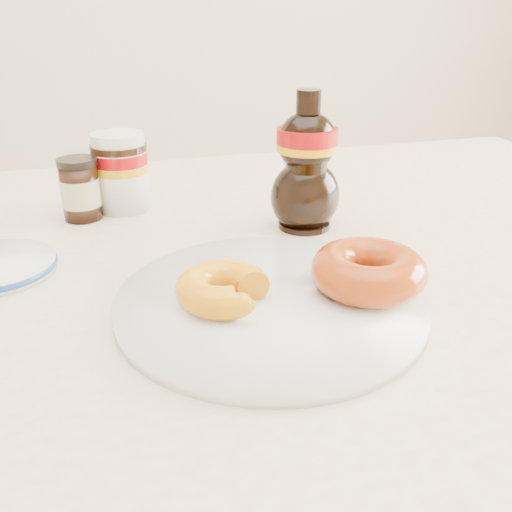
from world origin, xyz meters
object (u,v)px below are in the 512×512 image
object	(u,v)px
donut_whole	(368,271)
dark_jar	(80,190)
dining_table	(240,312)
plate	(270,302)
nutella_jar	(120,169)
donut_bitten	(223,288)
syrup_bottle	(306,162)

from	to	relation	value
donut_whole	dark_jar	size ratio (longest dim) A/B	1.33
dining_table	donut_whole	xyz separation A→B (m)	(0.09, -0.16, 0.12)
plate	nutella_jar	distance (m)	0.36
donut_bitten	donut_whole	world-z (taller)	donut_whole
plate	donut_bitten	bearing A→B (deg)	-178.23
syrup_bottle	nutella_jar	bearing A→B (deg)	147.89
dining_table	nutella_jar	distance (m)	0.27
syrup_bottle	donut_whole	bearing A→B (deg)	-93.53
donut_bitten	syrup_bottle	world-z (taller)	syrup_bottle
donut_bitten	dark_jar	world-z (taller)	dark_jar
donut_whole	nutella_jar	world-z (taller)	nutella_jar
plate	donut_bitten	distance (m)	0.05
donut_whole	syrup_bottle	xyz separation A→B (m)	(0.01, 0.21, 0.05)
donut_bitten	donut_whole	size ratio (longest dim) A/B	0.79
nutella_jar	syrup_bottle	bearing A→B (deg)	-32.11
dining_table	donut_bitten	world-z (taller)	donut_bitten
plate	donut_bitten	xyz separation A→B (m)	(-0.05, -0.00, 0.02)
plate	dining_table	bearing A→B (deg)	87.60
dark_jar	donut_bitten	bearing A→B (deg)	-68.38
plate	syrup_bottle	bearing A→B (deg)	61.15
donut_whole	dark_jar	distance (m)	0.42
donut_bitten	syrup_bottle	distance (m)	0.26
dining_table	nutella_jar	size ratio (longest dim) A/B	12.87
plate	dark_jar	distance (m)	0.36
donut_bitten	dark_jar	bearing A→B (deg)	115.78
plate	donut_whole	world-z (taller)	donut_whole
dining_table	nutella_jar	world-z (taller)	nutella_jar
syrup_bottle	donut_bitten	bearing A→B (deg)	-128.06
nutella_jar	dark_jar	bearing A→B (deg)	-155.56
plate	donut_whole	xyz separation A→B (m)	(0.10, -0.01, 0.03)
nutella_jar	syrup_bottle	xyz separation A→B (m)	(0.22, -0.14, 0.03)
plate	nutella_jar	world-z (taller)	nutella_jar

